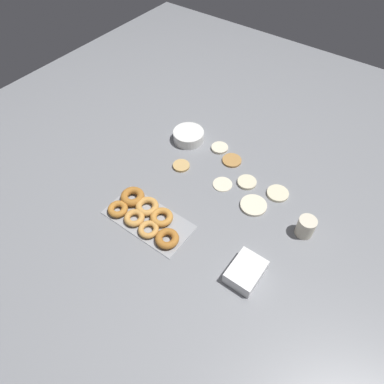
{
  "coord_description": "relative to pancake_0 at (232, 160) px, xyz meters",
  "views": [
    {
      "loc": [
        0.48,
        -0.84,
        1.17
      ],
      "look_at": [
        -0.08,
        -0.08,
        0.04
      ],
      "focal_mm": 32.0,
      "sensor_mm": 36.0,
      "label": 1
    }
  ],
  "objects": [
    {
      "name": "ground_plane",
      "position": [
        0.06,
        -0.22,
        -0.01
      ],
      "size": [
        3.0,
        3.0,
        0.0
      ],
      "primitive_type": "plane",
      "color": "gray"
    },
    {
      "name": "pancake_0",
      "position": [
        0.0,
        0.0,
        0.0
      ],
      "size": [
        0.09,
        0.09,
        0.01
      ],
      "primitive_type": "cylinder",
      "color": "#B27F42",
      "rests_on": "ground_plane"
    },
    {
      "name": "pancake_1",
      "position": [
        0.27,
        -0.06,
        0.0
      ],
      "size": [
        0.1,
        0.1,
        0.01
      ],
      "primitive_type": "cylinder",
      "color": "beige",
      "rests_on": "ground_plane"
    },
    {
      "name": "pancake_2",
      "position": [
        0.13,
        -0.08,
        0.0
      ],
      "size": [
        0.09,
        0.09,
        0.01
      ],
      "primitive_type": "cylinder",
      "color": "beige",
      "rests_on": "ground_plane"
    },
    {
      "name": "pancake_3",
      "position": [
        -0.18,
        -0.17,
        0.0
      ],
      "size": [
        0.08,
        0.08,
        0.01
      ],
      "primitive_type": "cylinder",
      "color": "tan",
      "rests_on": "ground_plane"
    },
    {
      "name": "pancake_4",
      "position": [
        0.05,
        -0.15,
        -0.0
      ],
      "size": [
        0.09,
        0.09,
        0.01
      ],
      "primitive_type": "cylinder",
      "color": "beige",
      "rests_on": "ground_plane"
    },
    {
      "name": "pancake_5",
      "position": [
        -0.09,
        0.04,
        0.0
      ],
      "size": [
        0.08,
        0.08,
        0.01
      ],
      "primitive_type": "cylinder",
      "color": "beige",
      "rests_on": "ground_plane"
    },
    {
      "name": "pancake_6",
      "position": [
        0.22,
        -0.18,
        0.0
      ],
      "size": [
        0.12,
        0.12,
        0.01
      ],
      "primitive_type": "cylinder",
      "color": "beige",
      "rests_on": "ground_plane"
    },
    {
      "name": "donut_tray",
      "position": [
        -0.11,
        -0.5,
        0.01
      ],
      "size": [
        0.37,
        0.19,
        0.04
      ],
      "color": "#93969B",
      "rests_on": "ground_plane"
    },
    {
      "name": "batter_bowl",
      "position": [
        -0.26,
        0.0,
        0.02
      ],
      "size": [
        0.16,
        0.16,
        0.05
      ],
      "color": "white",
      "rests_on": "ground_plane"
    },
    {
      "name": "container_stack",
      "position": [
        0.36,
        -0.48,
        0.02
      ],
      "size": [
        0.11,
        0.15,
        0.05
      ],
      "color": "white",
      "rests_on": "ground_plane"
    },
    {
      "name": "paper_cup",
      "position": [
        0.45,
        -0.18,
        0.04
      ],
      "size": [
        0.07,
        0.07,
        0.09
      ],
      "color": "beige",
      "rests_on": "ground_plane"
    }
  ]
}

